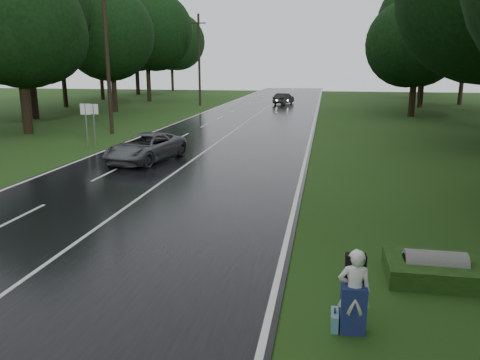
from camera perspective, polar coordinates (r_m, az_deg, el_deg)
The scene contains 17 objects.
ground at distance 13.91m, azimuth -19.59°, elevation -7.54°, with size 160.00×160.00×0.00m, color #1F3D12.
road at distance 32.23m, azimuth -1.84°, elevation 5.22°, with size 12.00×140.00×0.04m, color black.
lane_center at distance 32.23m, azimuth -1.84°, elevation 5.26°, with size 0.12×140.00×0.01m, color silver.
grey_car at distance 24.58m, azimuth -11.45°, elevation 3.93°, with size 2.35×5.10×1.42m, color #535559.
far_car at distance 60.03m, azimuth 5.36°, elevation 9.88°, with size 1.44×4.13×1.36m, color black.
hitchhiker at distance 9.12m, azimuth 13.77°, elevation -13.38°, with size 0.63×0.57×1.67m.
suitcase at distance 9.45m, azimuth 11.48°, elevation -16.41°, with size 0.14×0.47×0.33m, color teal.
culvert at distance 12.10m, azimuth 22.55°, elevation -11.08°, with size 0.69×0.69×1.38m, color slate.
utility_pole_mid at distance 35.38m, azimuth -15.35°, elevation 5.48°, with size 1.80×0.28×10.43m, color black, non-canonical shape.
utility_pole_far at distance 58.32m, azimuth -4.90°, elevation 9.07°, with size 1.80×0.28×10.73m, color black, non-canonical shape.
road_sign_a at distance 29.50m, azimuth -18.05°, elevation 3.69°, with size 0.64×0.10×2.67m, color white, non-canonical shape.
road_sign_b at distance 30.34m, azimuth -17.20°, elevation 4.02°, with size 0.62×0.10×2.57m, color white, non-canonical shape.
tree_left_d at distance 37.46m, azimuth -24.42°, elevation 5.18°, with size 8.24×8.24×12.87m, color black, non-canonical shape.
tree_left_e at distance 51.89m, azimuth -14.96°, elevation 8.05°, with size 8.43×8.43×13.17m, color black, non-canonical shape.
tree_left_f at distance 65.94m, azimuth -11.00°, elevation 9.42°, with size 10.16×10.16×15.87m, color black, non-canonical shape.
tree_right_e at distance 48.47m, azimuth 20.14°, elevation 7.29°, with size 7.18×7.18×11.22m, color black, non-canonical shape.
tree_right_f at distance 59.22m, azimuth 21.08°, elevation 8.27°, with size 10.90×10.90×17.03m, color black, non-canonical shape.
Camera 1 is at (6.73, -11.14, 4.90)m, focal length 34.90 mm.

